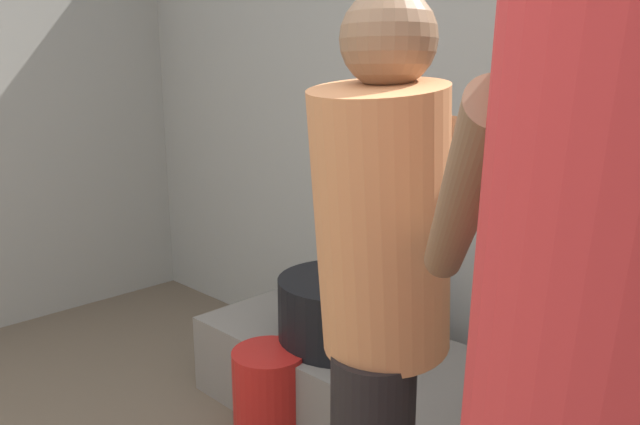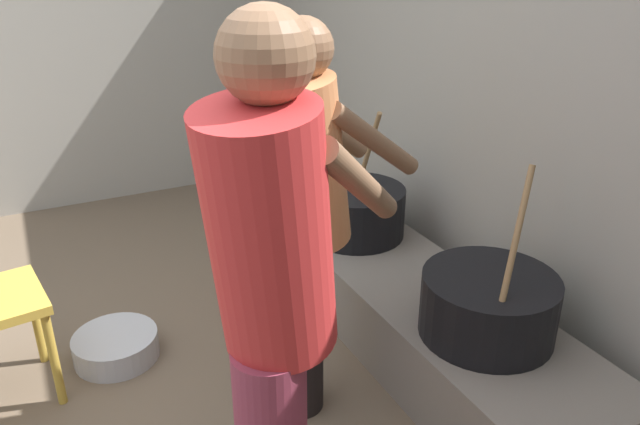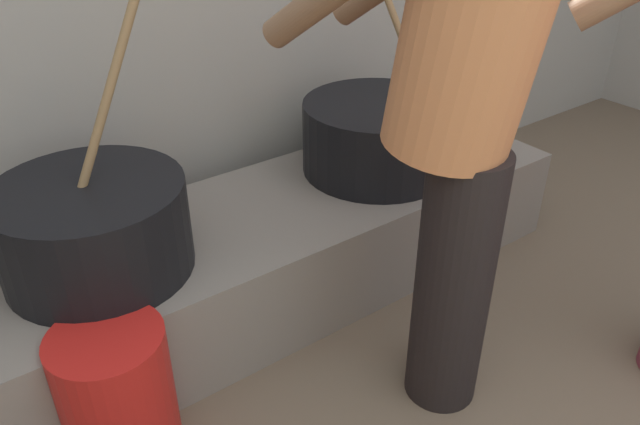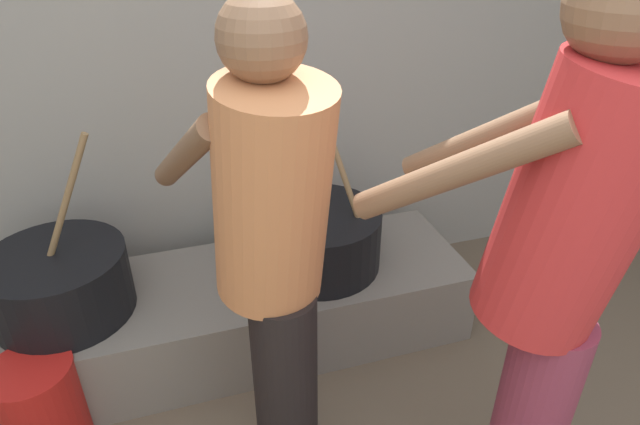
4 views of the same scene
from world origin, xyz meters
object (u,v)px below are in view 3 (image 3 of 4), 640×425
object	(u,v)px
cooking_pot_secondary	(94,228)
cooking_pot_main	(377,136)
bucket_red_plastic	(116,391)
cook_in_orange_shirt	(465,93)

from	to	relation	value
cooking_pot_secondary	cooking_pot_main	bearing A→B (deg)	0.81
cooking_pot_main	bucket_red_plastic	world-z (taller)	cooking_pot_main
bucket_red_plastic	cook_in_orange_shirt	bearing A→B (deg)	-22.54
cook_in_orange_shirt	bucket_red_plastic	xyz separation A→B (m)	(-0.79, 0.33, -0.71)
cooking_pot_main	bucket_red_plastic	xyz separation A→B (m)	(-1.12, -0.31, -0.29)
cooking_pot_secondary	cook_in_orange_shirt	distance (m)	1.02
cooking_pot_secondary	bucket_red_plastic	distance (m)	0.43
cooking_pot_secondary	cook_in_orange_shirt	bearing A→B (deg)	-42.27
cook_in_orange_shirt	bucket_red_plastic	distance (m)	1.11
cooking_pot_secondary	bucket_red_plastic	xyz separation A→B (m)	(-0.10, -0.30, -0.29)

